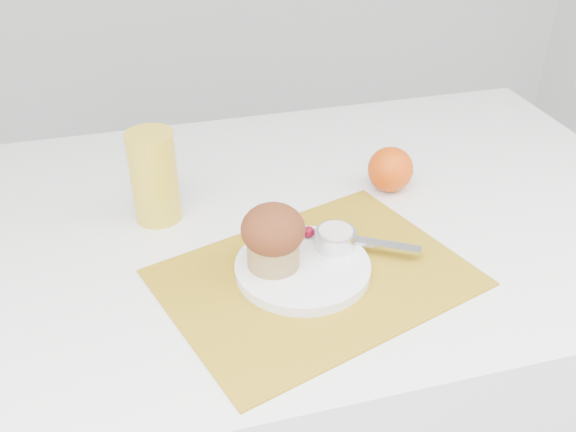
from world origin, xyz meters
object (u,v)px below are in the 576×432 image
object	(u,v)px
plate	(303,268)
muffin	(273,236)
juice_glass	(154,177)
table	(313,370)
orange	(390,169)

from	to	relation	value
plate	muffin	size ratio (longest dim) A/B	2.05
plate	juice_glass	size ratio (longest dim) A/B	1.29
table	muffin	bearing A→B (deg)	-127.35
orange	table	bearing A→B (deg)	-166.26
muffin	plate	bearing A→B (deg)	-13.77
table	juice_glass	distance (m)	0.52
juice_glass	orange	bearing A→B (deg)	-2.24
table	muffin	world-z (taller)	muffin
plate	muffin	distance (m)	0.07
orange	juice_glass	world-z (taller)	juice_glass
juice_glass	table	bearing A→B (deg)	-11.15
plate	orange	distance (m)	0.29
plate	table	bearing A→B (deg)	65.48
table	orange	bearing A→B (deg)	13.74
table	plate	world-z (taller)	plate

